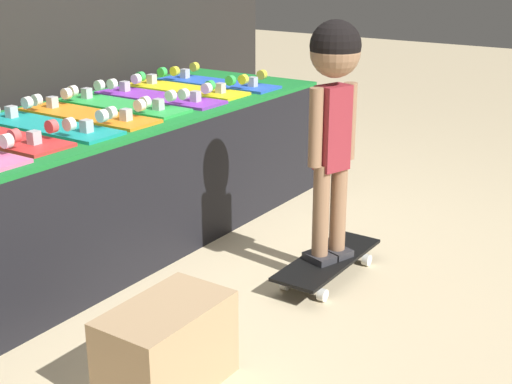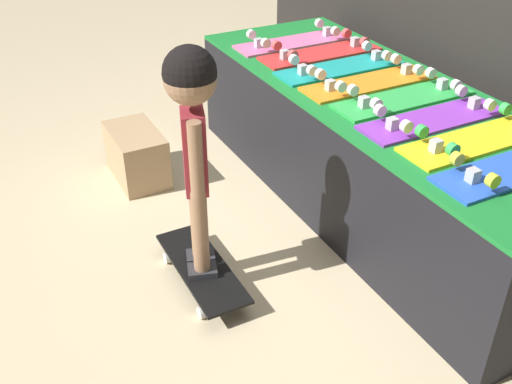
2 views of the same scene
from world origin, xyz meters
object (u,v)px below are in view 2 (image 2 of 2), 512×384
at_px(storage_box, 137,155).
at_px(skateboard_green_on_rack, 404,97).
at_px(skateboard_on_floor, 202,269).
at_px(skateboard_purple_on_rack, 434,118).
at_px(skateboard_pink_on_rack, 293,41).
at_px(skateboard_teal_on_rack, 340,66).
at_px(skateboard_red_on_rack, 321,52).
at_px(skateboard_orange_on_rack, 369,81).
at_px(child, 193,122).
at_px(skateboard_yellow_on_rack, 479,138).

bearing_deg(storage_box, skateboard_green_on_rack, 48.60).
bearing_deg(skateboard_green_on_rack, skateboard_on_floor, -86.19).
bearing_deg(skateboard_purple_on_rack, skateboard_pink_on_rack, -179.28).
bearing_deg(skateboard_green_on_rack, skateboard_teal_on_rack, -175.66).
height_order(skateboard_green_on_rack, skateboard_purple_on_rack, same).
xyz_separation_m(skateboard_teal_on_rack, skateboard_on_floor, (0.55, -1.06, -0.57)).
distance_m(skateboard_red_on_rack, skateboard_purple_on_rack, 0.96).
distance_m(skateboard_red_on_rack, skateboard_on_floor, 1.46).
bearing_deg(skateboard_teal_on_rack, skateboard_orange_on_rack, 2.68).
height_order(child, storage_box, child).
xyz_separation_m(skateboard_red_on_rack, skateboard_yellow_on_rack, (1.19, 0.01, 0.00)).
relative_size(skateboard_green_on_rack, skateboard_yellow_on_rack, 1.00).
distance_m(skateboard_pink_on_rack, skateboard_orange_on_rack, 0.72).
bearing_deg(skateboard_yellow_on_rack, storage_box, -143.07).
xyz_separation_m(skateboard_green_on_rack, skateboard_purple_on_rack, (0.24, -0.03, 0.00)).
bearing_deg(child, skateboard_teal_on_rack, 135.88).
bearing_deg(storage_box, skateboard_on_floor, -1.98).
relative_size(skateboard_pink_on_rack, skateboard_purple_on_rack, 1.00).
bearing_deg(skateboard_purple_on_rack, skateboard_on_floor, -98.79).
bearing_deg(storage_box, skateboard_purple_on_rack, 41.38).
bearing_deg(skateboard_purple_on_rack, skateboard_orange_on_rack, 179.76).
relative_size(skateboard_green_on_rack, storage_box, 1.64).
bearing_deg(skateboard_orange_on_rack, skateboard_yellow_on_rack, 2.04).
bearing_deg(skateboard_orange_on_rack, skateboard_teal_on_rack, -177.32).
xyz_separation_m(skateboard_pink_on_rack, skateboard_yellow_on_rack, (1.43, 0.04, 0.00)).
bearing_deg(skateboard_pink_on_rack, skateboard_on_floor, -45.75).
bearing_deg(child, skateboard_red_on_rack, 144.34).
bearing_deg(skateboard_pink_on_rack, storage_box, -88.98).
xyz_separation_m(skateboard_orange_on_rack, child, (0.31, -1.07, 0.14)).
bearing_deg(skateboard_yellow_on_rack, skateboard_teal_on_rack, -177.80).
xyz_separation_m(skateboard_red_on_rack, skateboard_teal_on_rack, (0.24, -0.03, 0.00)).
relative_size(skateboard_pink_on_rack, skateboard_orange_on_rack, 1.00).
xyz_separation_m(skateboard_yellow_on_rack, storage_box, (-1.41, -1.06, -0.50)).
height_order(skateboard_orange_on_rack, skateboard_yellow_on_rack, same).
distance_m(skateboard_teal_on_rack, skateboard_on_floor, 1.33).
relative_size(skateboard_orange_on_rack, skateboard_purple_on_rack, 1.00).
relative_size(skateboard_red_on_rack, child, 0.71).
bearing_deg(skateboard_teal_on_rack, child, -62.58).
distance_m(skateboard_green_on_rack, skateboard_yellow_on_rack, 0.48).
relative_size(skateboard_green_on_rack, skateboard_purple_on_rack, 1.00).
height_order(skateboard_red_on_rack, storage_box, skateboard_red_on_rack).
relative_size(skateboard_red_on_rack, skateboard_purple_on_rack, 1.00).
height_order(skateboard_orange_on_rack, child, child).
xyz_separation_m(skateboard_yellow_on_rack, skateboard_on_floor, (-0.40, -1.10, -0.57)).
bearing_deg(skateboard_on_floor, skateboard_green_on_rack, 93.81).
height_order(skateboard_red_on_rack, skateboard_purple_on_rack, same).
height_order(skateboard_red_on_rack, child, child).
xyz_separation_m(skateboard_teal_on_rack, skateboard_orange_on_rack, (0.24, 0.01, 0.00)).
bearing_deg(child, skateboard_orange_on_rack, 124.68).
distance_m(skateboard_pink_on_rack, skateboard_teal_on_rack, 0.48).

